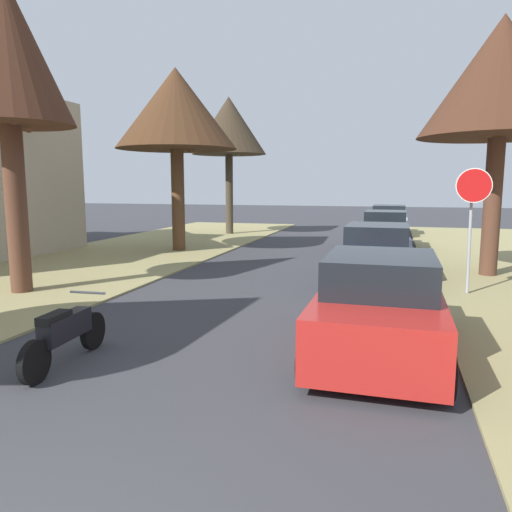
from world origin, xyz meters
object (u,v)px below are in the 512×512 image
Objects in this scene: stop_sign_far at (473,203)px; parked_sedan_navy at (377,255)px; street_tree_left_mid_b at (176,110)px; street_tree_left_mid_a at (5,52)px; parked_sedan_silver at (389,221)px; street_tree_left_far at (229,127)px; parked_sedan_red at (380,306)px; parked_sedan_black at (385,231)px; street_tree_right_mid_b at (501,78)px; parked_motorcycle at (65,333)px.

parked_sedan_navy is at bearing 150.73° from stop_sign_far.
street_tree_left_mid_a is at bearing -93.39° from street_tree_left_mid_b.
parked_sedan_navy and parked_sedan_silver have the same top height.
street_tree_left_mid_b is at bearing 151.99° from parked_sedan_navy.
stop_sign_far is 2.88m from parked_sedan_navy.
parked_sedan_red is (8.25, -16.86, -4.90)m from street_tree_left_far.
parked_sedan_black is 1.00× the size of parked_sedan_silver.
street_tree_right_mid_b reaches higher than parked_motorcycle.
street_tree_left_mid_a reaches higher than parked_sedan_silver.
street_tree_left_far is 19.40m from parked_sedan_red.
street_tree_right_mid_b is at bearing -13.38° from street_tree_left_mid_b.
street_tree_left_mid_b is 6.87m from street_tree_left_far.
street_tree_right_mid_b is 14.58m from street_tree_left_far.
street_tree_left_far is 1.61× the size of parked_sedan_silver.
street_tree_right_mid_b reaches higher than parked_sedan_silver.
parked_sedan_red is at bearing -12.69° from street_tree_left_mid_a.
street_tree_left_mid_b is 3.42× the size of parked_motorcycle.
street_tree_left_mid_a is at bearing -154.68° from parked_sedan_navy.
street_tree_right_mid_b reaches higher than parked_sedan_red.
stop_sign_far is 0.67× the size of parked_sedan_silver.
parked_motorcycle is at bearing -42.79° from street_tree_left_mid_a.
street_tree_left_mid_b is 1.59× the size of parked_sedan_black.
stop_sign_far is 8.78m from parked_sedan_black.
street_tree_left_mid_a is 1.05× the size of street_tree_left_far.
parked_sedan_black is at bearing 118.01° from street_tree_right_mid_b.
parked_motorcycle is (-6.33, -6.53, -1.71)m from stop_sign_far.
street_tree_left_mid_a reaches higher than parked_sedan_red.
parked_sedan_navy is (-2.16, 1.21, -1.47)m from stop_sign_far.
parked_sedan_black is at bearing 103.85° from stop_sign_far.
parked_motorcycle is (4.13, -3.82, -5.14)m from street_tree_left_mid_a.
parked_sedan_black is at bearing 20.99° from street_tree_left_mid_b.
parked_motorcycle is at bearing -127.91° from street_tree_right_mid_b.
parked_sedan_black is 5.96m from parked_sedan_silver.
parked_sedan_black is (-2.07, 8.40, -1.47)m from stop_sign_far.
street_tree_left_mid_a reaches higher than parked_sedan_navy.
parked_sedan_black is 15.53m from parked_motorcycle.
street_tree_left_far is at bearing 91.70° from street_tree_left_mid_b.
parked_sedan_navy is 1.00× the size of parked_sedan_black.
street_tree_right_mid_b is 1.62× the size of parked_sedan_navy.
street_tree_left_mid_a is 1.68× the size of parked_sedan_black.
street_tree_left_far is (0.28, 14.95, 0.00)m from street_tree_left_mid_a.
stop_sign_far is 0.42× the size of street_tree_left_mid_b.
stop_sign_far is 5.23m from parked_sedan_red.
parked_sedan_red reaches higher than parked_motorcycle.
street_tree_right_mid_b is at bearing 25.75° from street_tree_left_mid_a.
parked_motorcycle is at bearing -118.28° from parked_sedan_navy.
street_tree_left_mid_b is 0.99× the size of street_tree_left_far.
stop_sign_far is at bearing -50.24° from street_tree_left_far.
street_tree_left_mid_a reaches higher than street_tree_left_mid_b.
street_tree_left_mid_b reaches higher than parked_sedan_red.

